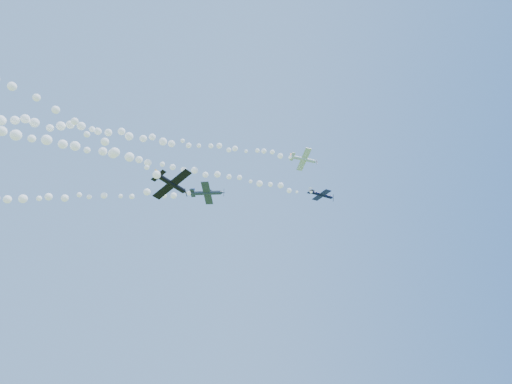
{
  "coord_description": "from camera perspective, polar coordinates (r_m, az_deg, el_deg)",
  "views": [
    {
      "loc": [
        -5.53,
        -78.87,
        2.0
      ],
      "look_at": [
        2.44,
        -6.95,
        44.61
      ],
      "focal_mm": 30.0,
      "sensor_mm": 36.0,
      "label": 1
    }
  ],
  "objects": [
    {
      "name": "plane_navy",
      "position": [
        95.14,
        8.7,
        -0.36
      ],
      "size": [
        6.3,
        6.68,
        2.37
      ],
      "rotation": [
        0.16,
        0.08,
        0.25
      ],
      "color": "#0C1037"
    },
    {
      "name": "plane_black",
      "position": [
        71.62,
        -11.17,
        1.07
      ],
      "size": [
        6.44,
        6.33,
        2.88
      ],
      "rotation": [
        -0.37,
        -0.01,
        0.87
      ],
      "color": "black"
    },
    {
      "name": "plane_grey",
      "position": [
        80.32,
        -6.55,
        -0.11
      ],
      "size": [
        6.66,
        7.04,
        1.96
      ],
      "rotation": [
        -0.11,
        -0.01,
        -0.15
      ],
      "color": "#333B4A"
    },
    {
      "name": "plane_white",
      "position": [
        90.82,
        6.38,
        4.37
      ],
      "size": [
        6.14,
        6.31,
        2.31
      ],
      "rotation": [
        -0.24,
        0.08,
        0.13
      ],
      "color": "white"
    },
    {
      "name": "smoke_trail_white",
      "position": [
        87.03,
        -17.51,
        7.33
      ],
      "size": [
        69.96,
        10.91,
        2.67
      ],
      "primitive_type": null,
      "color": "white"
    },
    {
      "name": "smoke_trail_grey",
      "position": [
        94.27,
        -30.79,
        -0.8
      ],
      "size": [
        73.45,
        13.27,
        3.05
      ],
      "primitive_type": null,
      "color": "white"
    },
    {
      "name": "smoke_trail_navy",
      "position": [
        85.54,
        -12.53,
        3.68
      ],
      "size": [
        64.54,
        18.07,
        2.54
      ],
      "primitive_type": null,
      "color": "white"
    }
  ]
}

